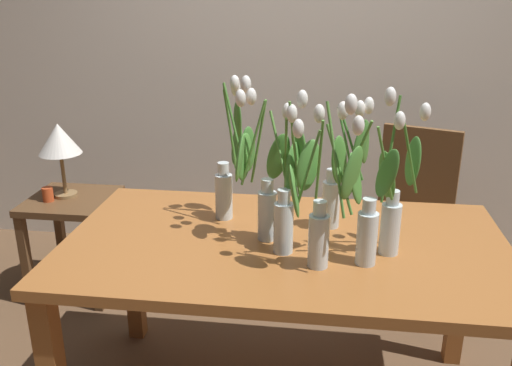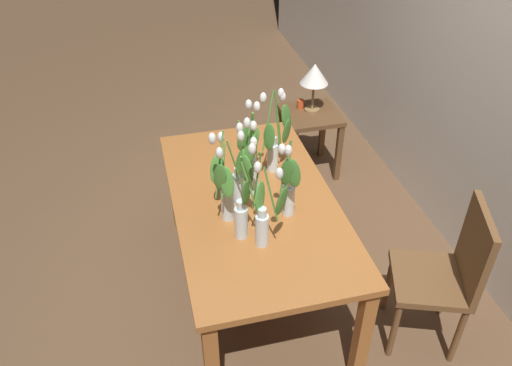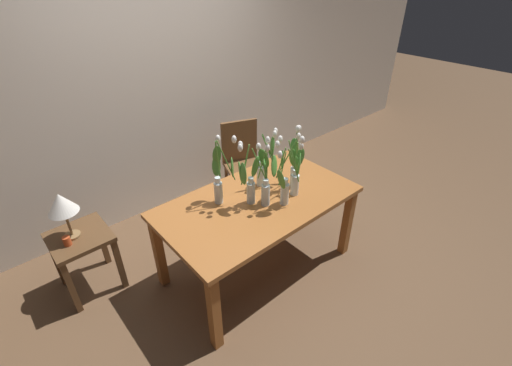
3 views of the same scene
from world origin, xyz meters
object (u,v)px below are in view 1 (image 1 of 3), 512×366
Objects in this scene: tulip_vase_0 at (264,187)px; tulip_vase_6 at (287,199)px; dining_table at (285,263)px; side_table at (73,218)px; tulip_vase_2 at (323,203)px; pillar_candle at (48,194)px; tulip_vase_3 at (394,204)px; table_lamp at (59,141)px; tulip_vase_1 at (231,166)px; tulip_vase_5 at (366,211)px; dining_chair at (411,208)px; tulip_vase_4 at (341,182)px.

tulip_vase_6 is at bearing -36.95° from tulip_vase_0.
tulip_vase_0 is (-0.08, 0.00, 0.30)m from dining_table.
tulip_vase_2 is at bearing -35.16° from side_table.
tulip_vase_2 is 1.72m from pillar_candle.
tulip_vase_6 is 1.55m from side_table.
table_lamp is at bearing 152.66° from tulip_vase_3.
tulip_vase_1 reaches higher than dining_table.
tulip_vase_5 is (0.14, 0.07, -0.05)m from tulip_vase_2.
tulip_vase_0 is at bearing -50.38° from tulip_vase_1.
tulip_vase_1 is 1.18m from dining_chair.
tulip_vase_5 is 0.95× the size of side_table.
side_table is at bearing 155.88° from tulip_vase_4.
tulip_vase_0 is at bearing 173.83° from tulip_vase_3.
dining_chair is at bearing 63.26° from tulip_vase_4.
tulip_vase_5 is at bearing -17.89° from tulip_vase_0.
tulip_vase_0 is 0.11m from tulip_vase_6.
dining_chair is 1.90m from pillar_candle.
side_table is (-1.13, 0.76, -0.51)m from tulip_vase_0.
tulip_vase_5 is 1.80m from pillar_candle.
side_table is 7.33× the size of pillar_candle.
tulip_vase_5 is (0.08, -0.25, -0.01)m from tulip_vase_4.
table_lamp is at bearing 146.03° from tulip_vase_0.
tulip_vase_3 is at bearing -21.22° from tulip_vase_1.
table_lamp is (-1.82, -0.14, 0.33)m from dining_chair.
tulip_vase_0 is at bearing 162.11° from tulip_vase_5.
tulip_vase_4 is 0.55× the size of dining_chair.
tulip_vase_4 reaches higher than side_table.
tulip_vase_3 is 1.05× the size of side_table.
table_lamp reaches higher than side_table.
tulip_vase_0 is 0.45m from tulip_vase_3.
tulip_vase_5 is 1.76m from table_lamp.
tulip_vase_6 reaches higher than tulip_vase_0.
dining_chair is 1.69× the size of side_table.
dining_table is 1.44m from side_table.
tulip_vase_3 reaches higher than tulip_vase_0.
tulip_vase_1 is 1.13× the size of tulip_vase_4.
tulip_vase_6 is 1.40× the size of table_lamp.
pillar_candle is (-1.30, 0.70, -0.06)m from dining_table.
tulip_vase_4 is at bearing 78.78° from tulip_vase_2.
dining_table is 0.31m from tulip_vase_0.
tulip_vase_2 is (0.21, -0.18, 0.02)m from tulip_vase_0.
pillar_candle is (-1.49, 0.57, -0.34)m from tulip_vase_4.
table_lamp is (-1.37, 0.96, -0.11)m from tulip_vase_2.
tulip_vase_3 reaches higher than tulip_vase_6.
table_lamp is (-1.24, 0.78, 0.21)m from dining_table.
tulip_vase_3 is at bearing -24.27° from pillar_candle.
tulip_vase_0 is at bearing -34.07° from side_table.
tulip_vase_6 is 1.51m from table_lamp.
tulip_vase_2 is 0.16m from tulip_vase_5.
dining_table is 21.33× the size of pillar_candle.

